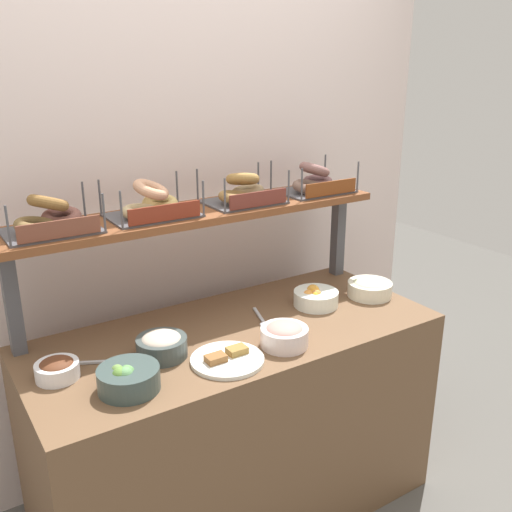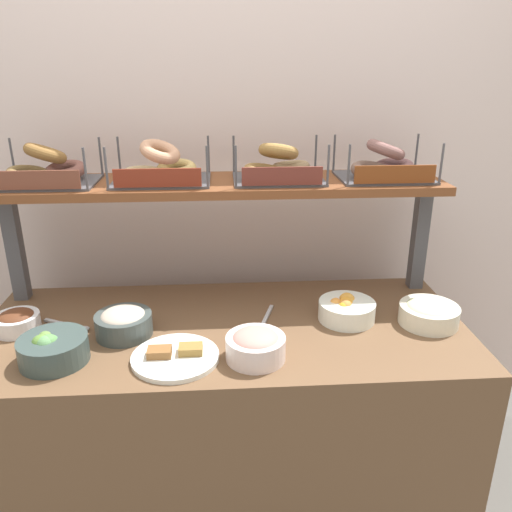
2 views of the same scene
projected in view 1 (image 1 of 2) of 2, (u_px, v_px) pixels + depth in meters
name	position (u px, v px, depth m)	size (l,w,h in m)	color
ground_plane	(237.00, 506.00, 2.50)	(8.00, 8.00, 0.00)	#595651
back_wall	(171.00, 213.00, 2.55)	(2.80, 0.06, 2.40)	silver
deli_counter	(236.00, 423.00, 2.36)	(1.60, 0.70, 0.85)	brown
shelf_riser_left	(12.00, 301.00, 1.99)	(0.05, 0.05, 0.40)	#4C4C51
shelf_riser_right	(338.00, 235.00, 2.75)	(0.05, 0.05, 0.40)	#4C4C51
upper_shelf	(199.00, 212.00, 2.30)	(1.56, 0.32, 0.03)	brown
bowl_potato_salad	(370.00, 287.00, 2.54)	(0.20, 0.20, 0.08)	silver
bowl_chocolate_spread	(57.00, 369.00, 1.88)	(0.14, 0.14, 0.07)	white
bowl_tuna_salad	(162.00, 345.00, 2.02)	(0.18, 0.18, 0.09)	#404A49
bowl_lox_spread	(284.00, 335.00, 2.09)	(0.18, 0.18, 0.09)	silver
bowl_fruit_salad	(315.00, 297.00, 2.44)	(0.19, 0.19, 0.08)	white
bowl_veggie_mix	(128.00, 378.00, 1.81)	(0.20, 0.20, 0.09)	#3B4D4A
serving_plate_white	(227.00, 359.00, 1.99)	(0.26, 0.26, 0.04)	white
serving_spoon_near_plate	(262.00, 320.00, 2.30)	(0.08, 0.17, 0.01)	#B7B7BC
serving_spoon_by_edge	(109.00, 361.00, 1.98)	(0.17, 0.09, 0.01)	#B7B7BC
bagel_basket_cinnamon_raisin	(50.00, 219.00, 1.97)	(0.32, 0.25, 0.15)	#4C4C51
bagel_basket_plain	(152.00, 205.00, 2.17)	(0.33, 0.25, 0.15)	#4C4C51
bagel_basket_everything	(243.00, 192.00, 2.38)	(0.31, 0.26, 0.14)	#4C4C51
bagel_basket_poppy	(314.00, 182.00, 2.57)	(0.32, 0.26, 0.15)	#4C4C51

